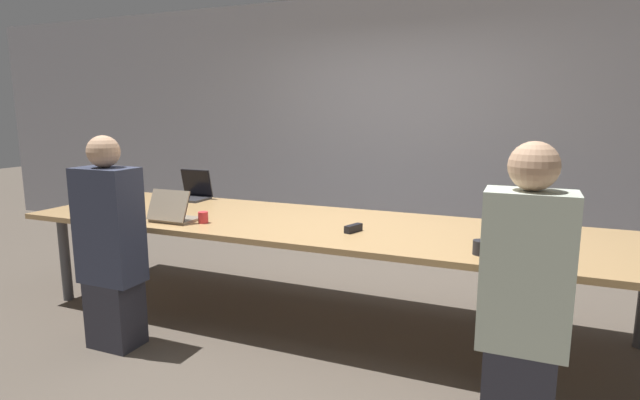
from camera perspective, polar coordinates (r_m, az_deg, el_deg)
name	(u,v)px	position (r m, az deg, el deg)	size (l,w,h in m)	color
ground_plane	(322,320)	(3.87, 0.22, -13.59)	(24.00, 24.00, 0.00)	brown
curtain_wall	(397,126)	(5.58, 8.76, 8.39)	(12.00, 0.06, 2.80)	#9999A3
conference_table	(322,229)	(3.65, 0.23, -3.39)	(4.61, 1.21, 0.75)	tan
laptop_near_right	(528,248)	(2.94, 22.68, -5.12)	(0.32, 0.24, 0.25)	#B7B7BC
person_near_right	(524,298)	(2.56, 22.28, -10.31)	(0.40, 0.24, 1.43)	#2D2D38
cup_near_right	(480,247)	(2.98, 17.86, -5.19)	(0.09, 0.09, 0.08)	#232328
laptop_far_left	(193,191)	(4.76, -14.26, 1.04)	(0.31, 0.27, 0.27)	#333338
laptop_near_left	(172,212)	(3.82, -16.54, -1.37)	(0.33, 0.24, 0.24)	gray
person_near_left	(111,247)	(3.54, -22.81, -4.99)	(0.40, 0.24, 1.41)	#2D2D38
cup_near_left	(203,217)	(3.73, -13.21, -1.95)	(0.07, 0.07, 0.08)	red
stapler	(353,228)	(3.37, 3.83, -3.25)	(0.09, 0.16, 0.05)	black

